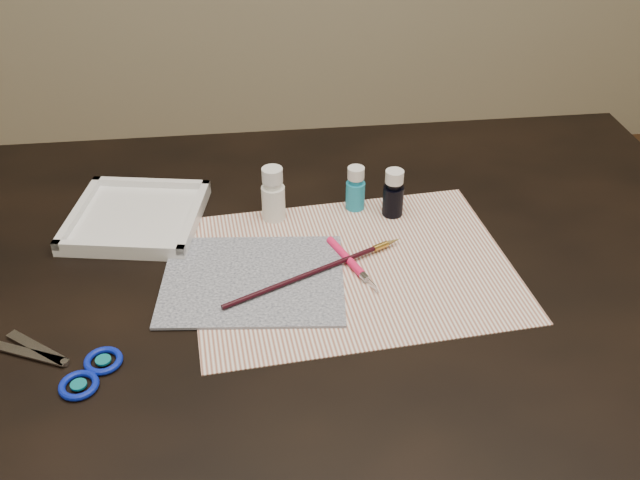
{
  "coord_description": "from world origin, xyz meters",
  "views": [
    {
      "loc": [
        -0.1,
        -0.81,
        1.37
      ],
      "look_at": [
        0.0,
        0.0,
        0.8
      ],
      "focal_mm": 40.0,
      "sensor_mm": 36.0,
      "label": 1
    }
  ],
  "objects": [
    {
      "name": "table",
      "position": [
        0.0,
        0.0,
        0.38
      ],
      "size": [
        1.3,
        0.9,
        0.75
      ],
      "primitive_type": "cube",
      "color": "black",
      "rests_on": "ground"
    },
    {
      "name": "paper",
      "position": [
        0.05,
        -0.0,
        0.75
      ],
      "size": [
        0.48,
        0.38,
        0.0
      ],
      "primitive_type": "cube",
      "rotation": [
        0.0,
        0.0,
        0.08
      ],
      "color": "white",
      "rests_on": "table"
    },
    {
      "name": "canvas",
      "position": [
        -0.1,
        -0.02,
        0.75
      ],
      "size": [
        0.27,
        0.23,
        0.0
      ],
      "primitive_type": "cube",
      "rotation": [
        0.0,
        0.0,
        -0.1
      ],
      "color": "black",
      "rests_on": "paper"
    },
    {
      "name": "paint_bottle_white",
      "position": [
        -0.06,
        0.14,
        0.8
      ],
      "size": [
        0.05,
        0.05,
        0.09
      ],
      "primitive_type": "cylinder",
      "rotation": [
        0.0,
        0.0,
        0.31
      ],
      "color": "white",
      "rests_on": "table"
    },
    {
      "name": "paint_bottle_cyan",
      "position": [
        0.08,
        0.15,
        0.79
      ],
      "size": [
        0.04,
        0.04,
        0.08
      ],
      "primitive_type": "cylinder",
      "rotation": [
        0.0,
        0.0,
        0.2
      ],
      "color": "#1F92B7",
      "rests_on": "table"
    },
    {
      "name": "paint_bottle_navy",
      "position": [
        0.13,
        0.13,
        0.79
      ],
      "size": [
        0.04,
        0.04,
        0.08
      ],
      "primitive_type": "cylinder",
      "rotation": [
        0.0,
        0.0,
        0.09
      ],
      "color": "black",
      "rests_on": "table"
    },
    {
      "name": "paintbrush",
      "position": [
        -0.01,
        -0.02,
        0.76
      ],
      "size": [
        0.27,
        0.14,
        0.01
      ],
      "primitive_type": null,
      "rotation": [
        0.0,
        0.0,
        0.45
      ],
      "color": "black",
      "rests_on": "canvas"
    },
    {
      "name": "craft_knife",
      "position": [
        0.05,
        -0.01,
        0.76
      ],
      "size": [
        0.06,
        0.14,
        0.01
      ],
      "primitive_type": null,
      "rotation": [
        0.0,
        0.0,
        -1.2
      ],
      "color": "#FF1C5C",
      "rests_on": "paper"
    },
    {
      "name": "scissors",
      "position": [
        -0.35,
        -0.15,
        0.75
      ],
      "size": [
        0.21,
        0.16,
        0.01
      ],
      "primitive_type": null,
      "rotation": [
        0.0,
        0.0,
        2.71
      ],
      "color": "silver",
      "rests_on": "table"
    },
    {
      "name": "palette_tray",
      "position": [
        -0.27,
        0.15,
        0.76
      ],
      "size": [
        0.23,
        0.23,
        0.02
      ],
      "primitive_type": "cube",
      "rotation": [
        0.0,
        0.0,
        -0.19
      ],
      "color": "white",
      "rests_on": "table"
    }
  ]
}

